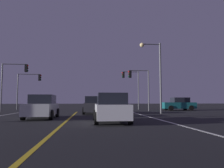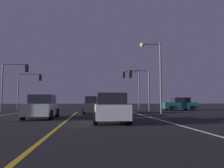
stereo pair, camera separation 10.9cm
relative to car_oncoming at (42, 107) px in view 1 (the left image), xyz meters
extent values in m
cube|color=silver|center=(8.09, -6.89, -0.82)|extent=(0.16, 32.04, 0.01)
cube|color=gold|center=(1.99, -6.89, -0.82)|extent=(0.16, 32.04, 0.01)
cylinder|color=black|center=(0.90, -1.41, -0.48)|extent=(0.22, 0.68, 0.68)
cylinder|color=black|center=(-0.90, -1.41, -0.48)|extent=(0.22, 0.68, 0.68)
cylinder|color=black|center=(0.90, 1.29, -0.48)|extent=(0.22, 0.68, 0.68)
cylinder|color=black|center=(-0.90, 1.29, -0.48)|extent=(0.22, 0.68, 0.68)
cube|color=#B7BABF|center=(0.00, -0.06, -0.16)|extent=(1.80, 4.30, 0.80)
cube|color=black|center=(0.00, 0.19, 0.56)|extent=(1.60, 2.10, 0.64)
cube|color=red|center=(0.60, 2.04, -0.06)|extent=(0.24, 0.08, 0.16)
cube|color=red|center=(-0.60, 2.04, -0.06)|extent=(0.24, 0.08, 0.16)
cylinder|color=black|center=(2.88, 6.81, -0.48)|extent=(0.22, 0.68, 0.68)
cylinder|color=black|center=(4.68, 6.81, -0.48)|extent=(0.22, 0.68, 0.68)
cylinder|color=black|center=(2.88, 4.11, -0.48)|extent=(0.22, 0.68, 0.68)
cylinder|color=black|center=(4.68, 4.11, -0.48)|extent=(0.22, 0.68, 0.68)
cube|color=#38383D|center=(3.78, 5.46, -0.16)|extent=(1.80, 4.30, 0.80)
cube|color=black|center=(3.78, 5.21, 0.56)|extent=(1.60, 2.10, 0.64)
cube|color=red|center=(3.18, 3.36, -0.06)|extent=(0.24, 0.08, 0.16)
cube|color=red|center=(4.38, 3.36, -0.06)|extent=(0.24, 0.08, 0.16)
cylinder|color=black|center=(3.78, -1.99, -0.48)|extent=(0.22, 0.68, 0.68)
cylinder|color=black|center=(5.58, -1.99, -0.48)|extent=(0.22, 0.68, 0.68)
cylinder|color=black|center=(3.78, -4.69, -0.48)|extent=(0.22, 0.68, 0.68)
cylinder|color=black|center=(5.58, -4.69, -0.48)|extent=(0.22, 0.68, 0.68)
cube|color=silver|center=(4.68, -3.34, -0.16)|extent=(1.80, 4.30, 0.80)
cube|color=black|center=(4.68, -3.59, 0.56)|extent=(1.60, 2.10, 0.64)
cube|color=red|center=(4.08, -5.44, -0.06)|extent=(0.24, 0.08, 0.16)
cube|color=red|center=(5.28, -5.44, -0.06)|extent=(0.24, 0.08, 0.16)
cylinder|color=black|center=(13.71, 10.55, -0.48)|extent=(0.68, 0.22, 0.68)
cylinder|color=black|center=(13.71, 12.35, -0.48)|extent=(0.68, 0.22, 0.68)
cylinder|color=black|center=(16.41, 10.55, -0.48)|extent=(0.68, 0.22, 0.68)
cylinder|color=black|center=(16.41, 12.35, -0.48)|extent=(0.68, 0.22, 0.68)
cube|color=#145156|center=(15.06, 11.45, -0.16)|extent=(4.30, 1.80, 0.80)
cube|color=black|center=(15.31, 11.45, 0.56)|extent=(2.10, 1.60, 0.64)
cube|color=red|center=(17.16, 10.85, -0.06)|extent=(0.08, 0.24, 0.16)
cube|color=red|center=(17.16, 12.05, -0.06)|extent=(0.08, 0.24, 0.16)
cylinder|color=#4C4C51|center=(10.58, 9.63, 1.69)|extent=(0.14, 0.14, 5.01)
cylinder|color=#4C4C51|center=(9.45, 9.63, 4.14)|extent=(2.27, 0.10, 0.10)
cube|color=black|center=(8.31, 9.63, 3.69)|extent=(0.28, 0.36, 0.90)
sphere|color=red|center=(8.15, 9.63, 3.99)|extent=(0.20, 0.20, 0.20)
sphere|color=#3C2706|center=(8.15, 9.63, 3.69)|extent=(0.20, 0.20, 0.20)
sphere|color=#063816|center=(8.15, 9.63, 3.39)|extent=(0.20, 0.20, 0.20)
cylinder|color=#4C4C51|center=(-6.61, 9.63, 1.95)|extent=(0.14, 0.14, 5.55)
cylinder|color=#4C4C51|center=(-5.28, 9.63, 4.68)|extent=(2.65, 0.10, 0.10)
cube|color=black|center=(-3.96, 9.63, 4.23)|extent=(0.28, 0.36, 0.90)
sphere|color=red|center=(-3.80, 9.63, 4.53)|extent=(0.20, 0.20, 0.20)
sphere|color=#3C2706|center=(-3.80, 9.63, 4.23)|extent=(0.20, 0.20, 0.20)
sphere|color=#063816|center=(-3.80, 9.63, 3.93)|extent=(0.20, 0.20, 0.20)
cylinder|color=#4C4C51|center=(10.58, 15.13, 1.98)|extent=(0.14, 0.14, 5.60)
cylinder|color=#4C4C51|center=(9.47, 15.13, 4.73)|extent=(2.22, 0.10, 0.10)
cube|color=black|center=(8.36, 15.13, 4.28)|extent=(0.28, 0.36, 0.90)
sphere|color=red|center=(8.20, 15.13, 4.58)|extent=(0.20, 0.20, 0.20)
sphere|color=#3C2706|center=(8.20, 15.13, 4.28)|extent=(0.20, 0.20, 0.20)
sphere|color=#063816|center=(8.20, 15.13, 3.98)|extent=(0.20, 0.20, 0.20)
cylinder|color=#4C4C51|center=(-6.61, 15.13, 1.71)|extent=(0.14, 0.14, 5.06)
cylinder|color=#4C4C51|center=(-5.14, 15.13, 4.19)|extent=(2.95, 0.10, 0.10)
cube|color=black|center=(-3.66, 15.13, 3.74)|extent=(0.28, 0.36, 0.90)
sphere|color=red|center=(-3.50, 15.13, 4.04)|extent=(0.20, 0.20, 0.20)
sphere|color=#3C2706|center=(-3.50, 15.13, 3.74)|extent=(0.20, 0.20, 0.20)
sphere|color=#063816|center=(-3.50, 15.13, 3.44)|extent=(0.20, 0.20, 0.20)
cylinder|color=#4C4C51|center=(10.37, 4.49, 2.70)|extent=(0.18, 0.18, 7.04)
cylinder|color=#4C4C51|center=(9.46, 4.49, 6.06)|extent=(1.83, 0.10, 0.10)
sphere|color=#F9D88C|center=(8.54, 4.49, 5.96)|extent=(0.44, 0.44, 0.44)
camera|label=1|loc=(3.42, -16.11, 0.43)|focal=34.62mm
camera|label=2|loc=(3.53, -16.11, 0.43)|focal=34.62mm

